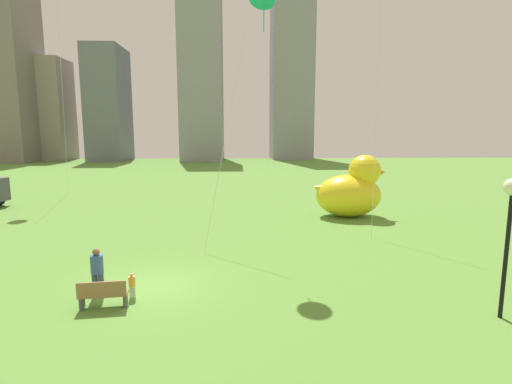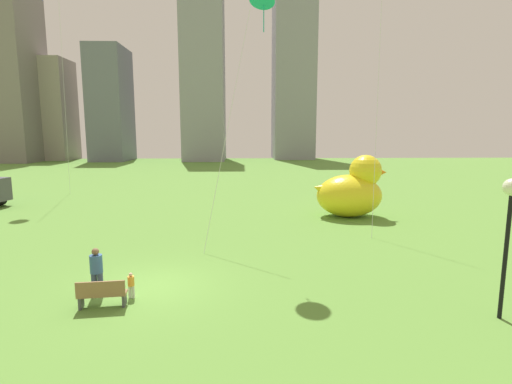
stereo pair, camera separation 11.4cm
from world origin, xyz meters
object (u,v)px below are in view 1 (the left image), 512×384
(person_adult, at_px, (97,270))
(lamppost, at_px, (511,209))
(park_bench, at_px, (103,294))
(person_child, at_px, (132,284))
(giant_inflatable_duck, at_px, (351,190))

(person_adult, height_order, lamppost, lamppost)
(park_bench, bearing_deg, person_adult, 116.95)
(person_child, bearing_deg, park_bench, -135.14)
(person_adult, bearing_deg, person_child, -10.75)
(person_child, bearing_deg, giant_inflatable_duck, 48.68)
(giant_inflatable_duck, height_order, lamppost, lamppost)
(person_child, relative_size, lamppost, 0.21)
(person_adult, height_order, person_child, person_adult)
(person_adult, distance_m, giant_inflatable_duck, 16.89)
(park_bench, height_order, giant_inflatable_duck, giant_inflatable_duck)
(lamppost, bearing_deg, person_child, 170.71)
(person_adult, xyz_separation_m, giant_inflatable_duck, (11.89, 11.97, 0.79))
(giant_inflatable_duck, bearing_deg, person_adult, -134.81)
(park_bench, height_order, person_adult, person_adult)
(park_bench, bearing_deg, giant_inflatable_duck, 48.46)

